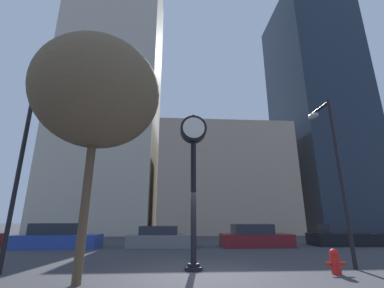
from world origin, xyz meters
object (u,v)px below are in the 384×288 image
at_px(car_blue, 58,238).
at_px(street_lamp_left, 29,155).
at_px(car_maroon, 255,237).
at_px(bare_tree, 98,94).
at_px(car_black, 347,236).
at_px(fire_hydrant_far, 335,261).
at_px(street_clock, 193,155).
at_px(street_lamp_right, 330,152).
at_px(car_grey, 161,238).

relative_size(car_blue, street_lamp_left, 0.82).
bearing_deg(car_maroon, bare_tree, -128.90).
relative_size(car_black, fire_hydrant_far, 6.42).
bearing_deg(car_maroon, street_clock, -119.99).
xyz_separation_m(street_lamp_right, bare_tree, (-8.51, -1.93, 1.22)).
xyz_separation_m(street_clock, car_grey, (-1.39, 7.39, -3.34)).
xyz_separation_m(car_maroon, car_black, (6.06, 0.32, -0.01)).
bearing_deg(street_lamp_right, bare_tree, -167.21).
bearing_deg(street_lamp_right, car_blue, 151.39).
bearing_deg(car_grey, street_lamp_right, -43.87).
bearing_deg(fire_hydrant_far, bare_tree, -173.59).
xyz_separation_m(car_black, fire_hydrant_far, (-6.04, -8.35, -0.18)).
relative_size(street_clock, bare_tree, 0.77).
relative_size(car_maroon, street_lamp_left, 0.75).
bearing_deg(fire_hydrant_far, street_lamp_right, 44.66).
bearing_deg(bare_tree, car_black, 34.36).
relative_size(street_clock, street_lamp_right, 0.88).
distance_m(car_maroon, street_lamp_left, 12.76).
bearing_deg(car_grey, car_blue, -175.17).
xyz_separation_m(street_lamp_left, street_lamp_right, (11.30, 0.03, 0.31)).
xyz_separation_m(car_maroon, bare_tree, (-7.38, -8.87, 4.80)).
xyz_separation_m(street_clock, fire_hydrant_far, (4.29, -0.89, -3.48)).
xyz_separation_m(car_grey, car_maroon, (5.66, -0.24, 0.04)).
relative_size(fire_hydrant_far, street_lamp_left, 0.13).
bearing_deg(car_grey, street_lamp_left, -119.35).
xyz_separation_m(car_maroon, street_lamp_left, (-10.17, -6.97, 3.27)).
bearing_deg(fire_hydrant_far, street_clock, 168.31).
bearing_deg(car_maroon, car_blue, -179.21).
xyz_separation_m(street_lamp_left, bare_tree, (2.79, -1.90, 1.53)).
xyz_separation_m(car_grey, fire_hydrant_far, (5.67, -8.27, -0.14)).
bearing_deg(fire_hydrant_far, car_grey, 124.45).
height_order(car_maroon, street_lamp_right, street_lamp_right).
distance_m(car_black, street_lamp_left, 18.09).
distance_m(car_grey, car_black, 11.72).
relative_size(car_grey, street_lamp_right, 0.67).
relative_size(street_clock, street_lamp_left, 0.97).
distance_m(street_clock, fire_hydrant_far, 5.59).
xyz_separation_m(car_blue, car_black, (17.67, 0.30, -0.03)).
distance_m(car_blue, car_maroon, 11.62).
distance_m(car_blue, bare_tree, 10.94).
distance_m(fire_hydrant_far, street_lamp_left, 10.81).
height_order(car_black, fire_hydrant_far, car_black).
bearing_deg(car_black, street_clock, -141.74).
bearing_deg(car_blue, bare_tree, -63.65).
xyz_separation_m(street_clock, street_lamp_left, (-5.90, 0.18, -0.02)).
xyz_separation_m(car_blue, street_lamp_right, (12.75, -6.95, 3.56)).
bearing_deg(street_lamp_right, car_black, 55.81).
bearing_deg(car_blue, car_maroon, 0.76).
relative_size(street_clock, car_grey, 1.32).
bearing_deg(car_grey, street_clock, -76.65).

